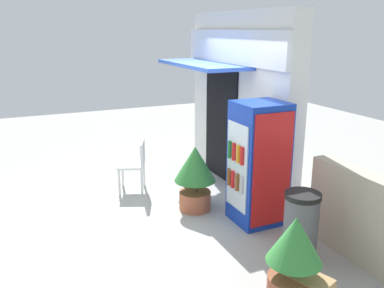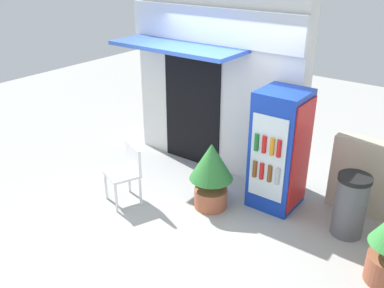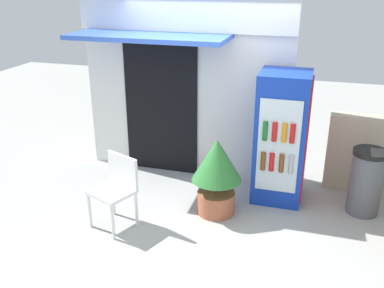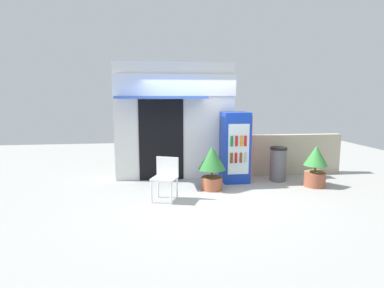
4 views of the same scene
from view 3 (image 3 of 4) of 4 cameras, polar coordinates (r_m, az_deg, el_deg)
ground at (r=5.35m, az=-0.64°, el=-10.28°), size 16.00×16.00×0.00m
storefront_building at (r=6.22m, az=-0.80°, el=9.53°), size 3.02×1.12×2.93m
drink_cooler at (r=5.66m, az=11.83°, el=0.83°), size 0.65×0.72×1.72m
plastic_chair at (r=5.14m, az=-10.02°, el=-5.41°), size 0.59×0.57×0.87m
potted_plant_near_shop at (r=5.28m, az=3.30°, el=-3.51°), size 0.62×0.62×0.99m
trash_bin at (r=5.77m, az=22.15°, el=-4.66°), size 0.42×0.42×0.85m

